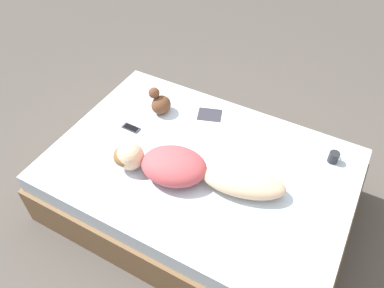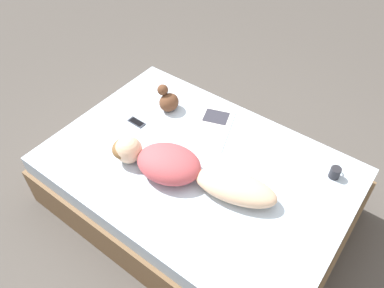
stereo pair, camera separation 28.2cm
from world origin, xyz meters
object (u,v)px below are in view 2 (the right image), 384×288
(open_magazine, at_px, (212,127))
(cell_phone, at_px, (137,122))
(person, at_px, (182,168))
(coffee_mug, at_px, (335,172))

(open_magazine, bearing_deg, cell_phone, 103.04)
(open_magazine, relative_size, cell_phone, 3.73)
(open_magazine, distance_m, cell_phone, 0.62)
(person, bearing_deg, cell_phone, 57.52)
(coffee_mug, relative_size, cell_phone, 0.73)
(person, xyz_separation_m, coffee_mug, (0.65, -0.86, -0.05))
(open_magazine, distance_m, coffee_mug, 0.99)
(person, bearing_deg, open_magazine, -0.89)
(person, distance_m, cell_phone, 0.69)
(cell_phone, bearing_deg, open_magazine, -56.32)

